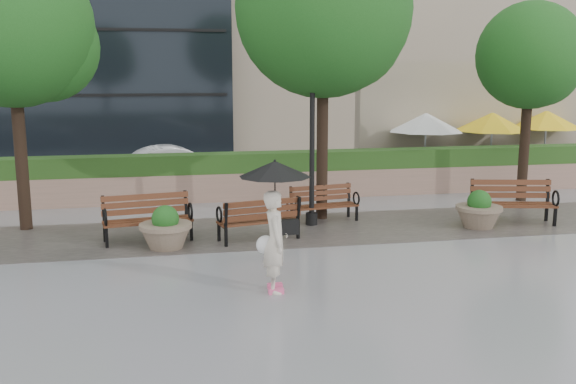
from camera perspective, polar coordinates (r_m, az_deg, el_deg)
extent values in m
plane|color=gray|center=(12.00, -0.30, -6.96)|extent=(100.00, 100.00, 0.00)
cube|color=#383330|center=(14.85, -2.52, -3.52)|extent=(28.00, 3.20, 0.01)
cube|color=#A47A6A|center=(18.65, -4.42, 0.59)|extent=(24.00, 0.80, 0.80)
cube|color=#214617|center=(18.54, -4.45, 2.64)|extent=(24.00, 0.75, 0.55)
cube|color=tan|center=(24.29, 17.57, 6.24)|extent=(10.00, 0.60, 4.00)
cube|color=#214617|center=(22.30, 18.93, 1.81)|extent=(8.00, 0.50, 0.90)
cube|color=black|center=(22.63, -5.63, 1.30)|extent=(40.00, 7.00, 0.00)
cube|color=brown|center=(14.17, -12.35, -2.54)|extent=(1.95, 0.85, 0.05)
cube|color=brown|center=(14.39, -12.56, -1.03)|extent=(1.89, 0.41, 0.44)
cube|color=black|center=(14.26, -12.33, -3.37)|extent=(1.97, 0.95, 0.48)
torus|color=black|center=(13.86, -15.92, -2.19)|extent=(0.11, 0.39, 0.39)
torus|color=black|center=(14.09, -8.68, -1.70)|extent=(0.11, 0.39, 0.39)
cube|color=brown|center=(14.03, -2.66, -2.57)|extent=(1.84, 0.90, 0.05)
cube|color=brown|center=(13.71, -2.26, -1.57)|extent=(1.75, 0.50, 0.41)
cube|color=black|center=(14.05, -2.61, -3.41)|extent=(1.86, 0.99, 0.45)
torus|color=black|center=(14.46, 0.16, -1.44)|extent=(0.13, 0.37, 0.36)
torus|color=black|center=(13.88, -6.15, -2.01)|extent=(0.13, 0.37, 0.36)
cube|color=brown|center=(15.73, 3.28, -1.25)|extent=(1.71, 0.76, 0.05)
cube|color=brown|center=(15.90, 2.91, -0.07)|extent=(1.64, 0.39, 0.39)
cube|color=black|center=(15.79, 3.23, -1.91)|extent=(1.72, 0.85, 0.42)
torus|color=black|center=(15.25, 0.88, -0.97)|extent=(0.10, 0.34, 0.34)
torus|color=black|center=(15.88, 6.09, -0.57)|extent=(0.10, 0.34, 0.34)
cube|color=brown|center=(16.41, 19.41, -1.07)|extent=(2.03, 1.00, 0.05)
cube|color=brown|center=(16.64, 19.16, 0.27)|extent=(1.93, 0.55, 0.46)
cube|color=black|center=(16.49, 19.33, -1.83)|extent=(2.06, 1.10, 0.50)
torus|color=black|center=(15.93, 16.52, -0.53)|extent=(0.14, 0.40, 0.40)
torus|color=black|center=(16.51, 22.70, -0.54)|extent=(0.14, 0.40, 0.40)
cylinder|color=#7F6B56|center=(13.57, -10.83, -2.97)|extent=(1.09, 1.09, 0.09)
sphere|color=#164714|center=(13.53, -10.85, -2.35)|extent=(0.56, 0.56, 0.56)
cylinder|color=#7F6B56|center=(15.77, 16.62, -1.36)|extent=(1.08, 1.08, 0.09)
sphere|color=#164714|center=(15.74, 16.64, -0.83)|extent=(0.56, 0.56, 0.56)
cylinder|color=black|center=(15.17, 2.15, 3.79)|extent=(0.12, 0.12, 3.66)
cylinder|color=black|center=(15.46, 2.11, -2.40)|extent=(0.28, 0.28, 0.30)
sphere|color=black|center=(15.07, 2.20, 10.90)|extent=(0.24, 0.24, 0.24)
cylinder|color=black|center=(15.92, -22.75, 4.50)|extent=(0.28, 0.28, 4.32)
sphere|color=#164714|center=(15.89, -23.40, 13.38)|extent=(3.61, 3.61, 3.61)
sphere|color=#164714|center=(16.06, -20.92, 11.96)|extent=(2.52, 2.52, 2.52)
cylinder|color=black|center=(15.83, 3.08, 6.10)|extent=(0.28, 0.28, 4.78)
sphere|color=#164714|center=(15.85, 3.18, 15.99)|extent=(4.24, 4.24, 4.24)
sphere|color=#164714|center=(16.26, 5.00, 14.13)|extent=(2.97, 2.97, 2.97)
cylinder|color=black|center=(19.40, 20.33, 4.85)|extent=(0.28, 0.28, 3.82)
sphere|color=#164714|center=(19.34, 20.75, 11.29)|extent=(2.96, 2.96, 2.96)
sphere|color=#164714|center=(19.90, 21.71, 10.08)|extent=(2.07, 2.07, 2.07)
cylinder|color=black|center=(22.00, 11.97, 0.98)|extent=(0.40, 0.40, 0.10)
cylinder|color=#99999E|center=(21.85, 12.08, 3.70)|extent=(0.06, 0.06, 2.20)
cone|color=white|center=(21.77, 12.17, 6.05)|extent=(2.50, 2.50, 0.60)
cylinder|color=black|center=(22.87, 17.44, 1.09)|extent=(0.40, 0.40, 0.10)
cylinder|color=#99999E|center=(22.73, 17.58, 3.70)|extent=(0.06, 0.06, 2.20)
cone|color=yellow|center=(22.65, 17.71, 5.96)|extent=(2.50, 2.50, 0.60)
cylinder|color=black|center=(24.64, 21.68, 1.47)|extent=(0.40, 0.40, 0.10)
cylinder|color=#99999E|center=(24.51, 21.84, 3.90)|extent=(0.06, 0.06, 2.20)
cone|color=yellow|center=(24.44, 21.99, 5.99)|extent=(2.50, 2.50, 0.60)
imported|color=silver|center=(22.09, -9.92, 2.53)|extent=(3.81, 1.97, 1.20)
imported|color=beige|center=(10.64, -1.13, -4.11)|extent=(0.52, 0.71, 1.83)
cube|color=#F2598C|center=(11.00, -1.16, -8.35)|extent=(0.14, 0.26, 0.09)
cube|color=#F2598C|center=(10.76, -1.06, -8.80)|extent=(0.14, 0.26, 0.09)
cube|color=black|center=(10.66, 0.03, -3.12)|extent=(0.15, 0.35, 0.25)
sphere|color=white|center=(10.88, -2.00, -4.72)|extent=(0.32, 0.32, 0.32)
cylinder|color=black|center=(10.53, -1.16, -0.42)|extent=(0.02, 0.02, 0.97)
cone|color=black|center=(10.46, -1.17, 2.05)|extent=(1.19, 1.19, 0.25)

